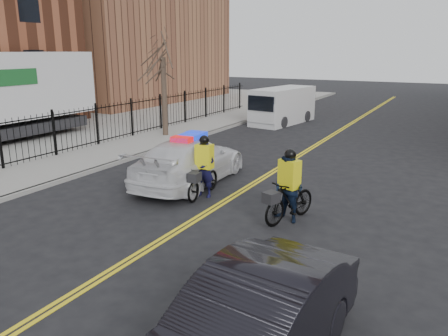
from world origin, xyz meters
The scene contains 14 objects.
ground centered at (0.00, 0.00, 0.00)m, with size 120.00×120.00×0.00m, color black.
center_line_left centered at (-0.08, 8.00, 0.01)m, with size 0.10×60.00×0.01m, color yellow.
center_line_right centered at (0.08, 8.00, 0.01)m, with size 0.10×60.00×0.01m, color yellow.
sidewalk centered at (-7.50, 8.00, 0.07)m, with size 3.00×60.00×0.15m, color gray.
curb centered at (-6.00, 8.00, 0.07)m, with size 0.20×60.00×0.15m, color gray.
iron_fence centered at (-9.00, 8.00, 1.00)m, with size 0.12×28.00×2.00m, color black, non-canonical shape.
lot_pad centered at (-18.00, 8.00, 0.01)m, with size 18.00×60.00×0.02m, color gray.
warehouse_far centered at (-23.00, 24.00, 7.00)m, with size 14.00×18.00×14.00m, color brown.
street_tree centered at (-7.60, 10.00, 3.53)m, with size 3.20×3.20×4.80m.
police_cruiser centered at (-1.99, 3.73, 0.79)m, with size 2.57×5.54×1.73m.
dark_sedan centered at (3.84, -3.74, 0.77)m, with size 1.63×4.69×1.54m, color black.
cargo_van centered at (-3.94, 17.32, 1.08)m, with size 2.63×5.50×2.21m.
cyclist_near centered at (-0.80, 2.73, 0.69)m, with size 0.87×2.06×1.97m.
cyclist_far centered at (2.24, 2.05, 0.79)m, with size 1.16×2.05×2.00m.
Camera 1 is at (6.04, -8.52, 4.49)m, focal length 35.00 mm.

